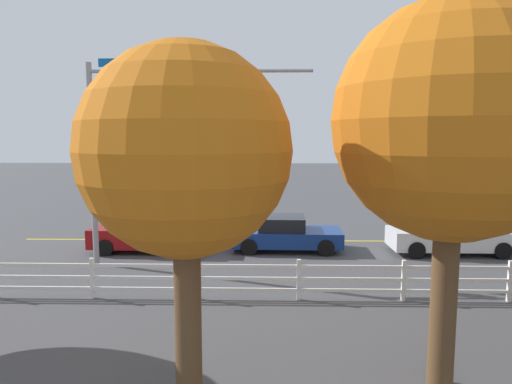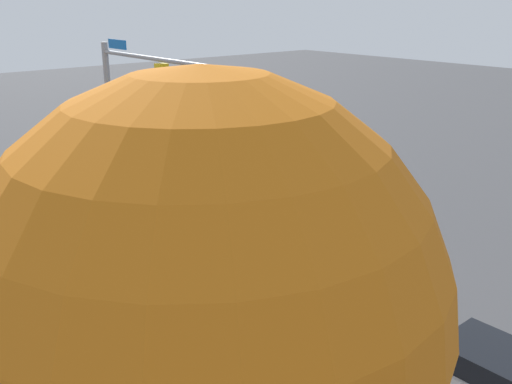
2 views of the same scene
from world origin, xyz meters
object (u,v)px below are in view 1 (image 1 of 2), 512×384
Objects in this scene: car_2 at (205,216)px; tree_4 at (185,153)px; car_4 at (450,235)px; car_1 at (286,234)px; car_3 at (151,232)px; tree_0 at (452,123)px.

tree_4 is at bearing 99.55° from car_2.
car_2 is 10.93m from car_4.
car_2 is 15.08m from tree_4.
car_1 is 5.34m from car_3.
tree_0 reaches higher than tree_4.
tree_4 is (2.05, 10.82, 3.60)m from car_1.
car_4 is 11.24m from tree_0.
tree_0 is at bearing -50.28° from car_3.
tree_0 is (-6.16, 13.87, 4.05)m from car_2.
car_1 is 0.91× the size of car_3.
car_1 is 6.36m from car_4.
car_4 is 13.84m from tree_4.
car_1 is 11.59m from tree_4.
car_3 reaches higher than car_2.
tree_4 reaches higher than car_4.
car_2 is at bearing 70.30° from car_3.
car_4 is at bearing 1.02° from car_3.
car_3 is at bearing -72.67° from tree_4.
tree_4 is (4.45, 0.69, -0.50)m from tree_0.
tree_0 reaches higher than car_1.
car_4 is at bearing 160.56° from car_2.
car_3 is 1.02× the size of car_4.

